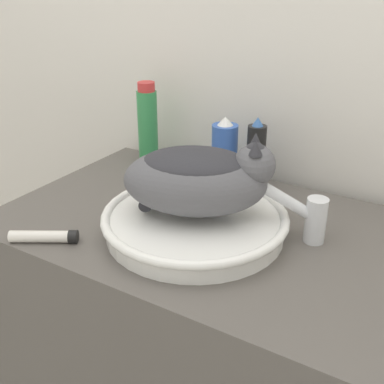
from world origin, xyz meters
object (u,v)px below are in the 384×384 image
at_px(shampoo_bottle_tall, 148,125).
at_px(spray_bottle_trigger, 224,152).
at_px(cat, 199,177).
at_px(faucet, 308,215).
at_px(cream_tube, 45,237).
at_px(hairspray_can_black, 256,156).

bearing_deg(shampoo_bottle_tall, spray_bottle_trigger, 0.00).
bearing_deg(cat, faucet, -1.60).
distance_m(faucet, cream_tube, 0.55).
height_order(cat, hairspray_can_black, cat).
height_order(spray_bottle_trigger, hairspray_can_black, hairspray_can_black).
distance_m(hairspray_can_black, cream_tube, 0.54).
bearing_deg(hairspray_can_black, spray_bottle_trigger, 180.00).
relative_size(cat, shampoo_bottle_tall, 1.49).
relative_size(faucet, spray_bottle_trigger, 0.78).
height_order(shampoo_bottle_tall, cream_tube, shampoo_bottle_tall).
height_order(cat, cream_tube, cat).
distance_m(cat, hairspray_can_black, 0.28).
distance_m(cat, cream_tube, 0.34).
bearing_deg(cream_tube, hairspray_can_black, 61.10).
relative_size(faucet, shampoo_bottle_tall, 0.58).
xyz_separation_m(hairspray_can_black, shampoo_bottle_tall, (-0.33, 0.00, 0.03)).
relative_size(hairspray_can_black, shampoo_bottle_tall, 0.80).
distance_m(spray_bottle_trigger, cream_tube, 0.51).
bearing_deg(faucet, shampoo_bottle_tall, -42.55).
relative_size(cat, hairspray_can_black, 1.87).
xyz_separation_m(cat, cream_tube, (-0.25, -0.20, -0.12)).
xyz_separation_m(faucet, shampoo_bottle_tall, (-0.54, 0.18, 0.06)).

